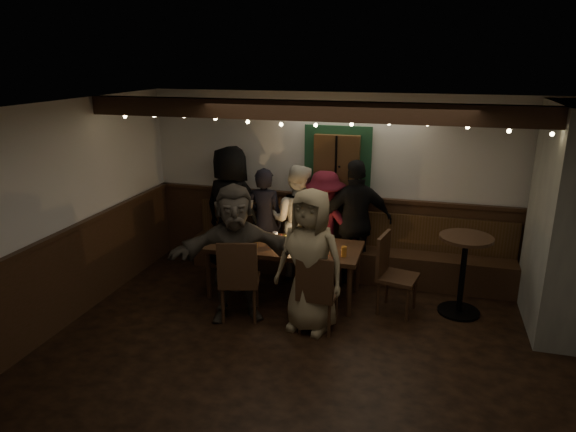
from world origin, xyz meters
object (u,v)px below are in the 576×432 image
(high_top, at_px, (463,265))
(person_b, at_px, (264,221))
(chair_end, at_px, (391,269))
(person_e, at_px, (356,222))
(chair_near_right, at_px, (317,290))
(person_c, at_px, (297,221))
(person_f, at_px, (236,253))
(person_g, at_px, (310,261))
(person_a, at_px, (231,209))
(person_d, at_px, (324,225))
(dining_table, at_px, (284,249))
(chair_near_left, at_px, (239,276))

(high_top, bearing_deg, person_b, 167.41)
(chair_end, distance_m, person_e, 1.01)
(chair_near_right, relative_size, person_c, 0.58)
(person_f, height_order, person_g, person_g)
(person_a, bearing_deg, person_d, -163.43)
(high_top, relative_size, person_b, 0.65)
(chair_end, relative_size, person_c, 0.61)
(person_f, bearing_deg, person_e, 27.06)
(dining_table, relative_size, high_top, 1.98)
(chair_near_right, distance_m, person_g, 0.33)
(chair_near_right, xyz_separation_m, person_a, (-1.63, 1.52, 0.39))
(person_a, height_order, person_e, person_a)
(high_top, height_order, person_f, person_f)
(chair_near_right, bearing_deg, chair_end, 45.27)
(person_a, xyz_separation_m, person_b, (0.50, 0.03, -0.15))
(dining_table, relative_size, person_e, 1.15)
(chair_near_left, height_order, person_d, person_d)
(chair_near_left, height_order, person_c, person_c)
(person_b, height_order, person_d, person_d)
(person_c, bearing_deg, chair_near_right, 115.24)
(chair_near_left, distance_m, person_c, 1.58)
(dining_table, distance_m, person_g, 0.94)
(person_d, bearing_deg, person_b, 1.30)
(chair_near_left, height_order, person_g, person_g)
(person_e, relative_size, person_g, 1.03)
(person_d, bearing_deg, high_top, 162.49)
(chair_near_left, distance_m, person_a, 1.67)
(dining_table, height_order, person_f, person_f)
(dining_table, distance_m, chair_near_right, 1.04)
(person_a, relative_size, person_d, 1.18)
(chair_near_right, relative_size, person_e, 0.55)
(person_c, bearing_deg, person_d, -177.58)
(chair_end, relative_size, high_top, 0.99)
(high_top, height_order, person_c, person_c)
(dining_table, xyz_separation_m, person_d, (0.39, 0.73, 0.13))
(dining_table, xyz_separation_m, person_e, (0.83, 0.73, 0.22))
(chair_near_left, distance_m, person_g, 0.90)
(chair_near_right, height_order, person_f, person_f)
(chair_near_left, bearing_deg, person_e, 52.74)
(person_c, xyz_separation_m, person_e, (0.84, -0.01, 0.06))
(high_top, bearing_deg, person_c, 164.53)
(chair_end, height_order, person_g, person_g)
(chair_near_left, relative_size, person_d, 0.66)
(dining_table, height_order, chair_near_right, chair_near_right)
(dining_table, height_order, person_b, person_b)
(person_b, relative_size, person_f, 0.93)
(high_top, height_order, person_g, person_g)
(person_f, bearing_deg, person_d, 39.07)
(chair_near_right, xyz_separation_m, high_top, (1.62, 0.94, 0.10))
(high_top, relative_size, person_c, 0.62)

